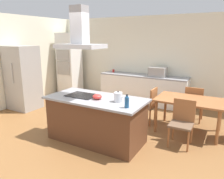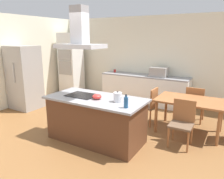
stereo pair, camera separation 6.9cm
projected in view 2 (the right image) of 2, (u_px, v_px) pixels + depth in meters
ground at (128, 117)px, 5.71m from camera, size 16.00×16.00×0.00m
wall_back at (153, 60)px, 6.85m from camera, size 7.20×0.10×2.70m
wall_left at (22, 61)px, 6.65m from camera, size 0.10×8.80×2.70m
kitchen_island at (96, 119)px, 4.34m from camera, size 1.97×0.96×0.90m
cooktop at (82, 95)px, 4.40m from camera, size 0.60×0.44×0.01m
tea_kettle at (118, 97)px, 3.96m from camera, size 0.21×0.16×0.20m
olive_oil_bottle at (126, 102)px, 3.62m from camera, size 0.08×0.08×0.23m
mixing_bowl at (97, 97)px, 4.13m from camera, size 0.18×0.18×0.10m
back_counter at (144, 89)px, 6.82m from camera, size 2.76×0.62×0.90m
countertop_microwave at (159, 72)px, 6.46m from camera, size 0.50×0.38×0.28m
coffee_mug_red at (115, 71)px, 7.29m from camera, size 0.08×0.08×0.09m
wall_oven_stack at (71, 64)px, 7.82m from camera, size 0.70×0.66×2.20m
refrigerator at (25, 78)px, 6.27m from camera, size 0.80×0.73×1.82m
dining_table at (190, 103)px, 4.67m from camera, size 1.40×0.90×0.75m
chair_facing_back_wall at (195, 102)px, 5.26m from camera, size 0.42×0.42×0.89m
chair_facing_island at (182, 120)px, 4.15m from camera, size 0.42×0.42×0.89m
chair_at_left_end at (150, 104)px, 5.15m from camera, size 0.42×0.42×0.89m
range_hood at (80, 35)px, 4.11m from camera, size 0.90×0.55×0.78m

